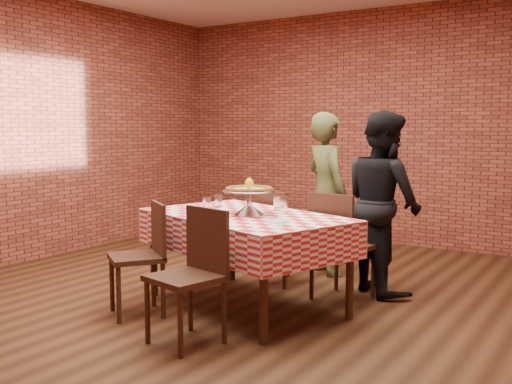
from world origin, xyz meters
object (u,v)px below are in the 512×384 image
condiment_caddy (280,203)px  diner_olive (327,194)px  water_glass_left (207,203)px  table (245,261)px  chair_near_left (136,259)px  chair_near_right (185,278)px  pizza (249,190)px  chair_far_left (287,236)px  diner_black (383,202)px  chair_far_right (343,246)px  water_glass_right (218,200)px  pizza_stand (249,203)px

condiment_caddy → diner_olive: (-0.09, 1.07, -0.03)m
water_glass_left → diner_olive: 1.41m
diner_olive → table: bearing=121.7°
chair_near_left → chair_near_right: 0.77m
pizza → chair_far_left: 0.99m
chair_near_right → diner_black: diner_black is taller
table → chair_far_right: 0.85m
water_glass_left → chair_far_right: size_ratio=0.12×
water_glass_left → chair_far_left: bearing=67.3°
water_glass_right → chair_far_right: size_ratio=0.12×
pizza_stand → diner_olive: bearing=89.2°
chair_near_left → diner_black: 2.17m
chair_near_left → chair_far_left: chair_far_left is taller
pizza_stand → water_glass_right: pizza_stand is taller
water_glass_left → chair_near_left: (-0.17, -0.67, -0.38)m
pizza → condiment_caddy: size_ratio=2.83×
pizza_stand → condiment_caddy: bearing=69.6°
diner_olive → diner_black: (0.71, -0.34, -0.00)m
chair_far_right → chair_near_left: bearing=55.7°
pizza → chair_near_left: bearing=-135.6°
water_glass_left → chair_near_right: (0.54, -0.96, -0.36)m
table → water_glass_left: bearing=173.6°
pizza_stand → condiment_caddy: pizza_stand is taller
water_glass_left → chair_near_right: chair_near_right is taller
water_glass_right → chair_near_left: size_ratio=0.13×
diner_black → water_glass_left: bearing=78.5°
water_glass_right → condiment_caddy: condiment_caddy is taller
chair_far_right → diner_black: 0.56m
pizza_stand → chair_near_left: pizza_stand is taller
pizza_stand → table: bearing=178.4°
chair_near_right → diner_olive: size_ratio=0.57×
chair_near_left → chair_far_right: (1.17, 1.25, 0.02)m
diner_black → chair_far_left: bearing=51.8°
water_glass_right → diner_olive: bearing=65.6°
diner_olive → chair_near_left: bearing=106.1°
table → pizza: pizza is taller
table → diner_olive: (0.06, 1.37, 0.42)m
chair_far_right → diner_black: size_ratio=0.57×
pizza → water_glass_left: 0.48m
water_glass_right → chair_far_right: (1.02, 0.38, -0.36)m
water_glass_right → chair_far_left: 0.78m
table → diner_black: (0.77, 1.03, 0.42)m
diner_olive → diner_black: bearing=-171.5°
condiment_caddy → diner_olive: size_ratio=0.08×
condiment_caddy → diner_olive: 1.08m
chair_near_left → diner_olive: bearing=107.3°
pizza → chair_far_left: (-0.13, 0.84, -0.52)m
condiment_caddy → chair_near_left: condiment_caddy is taller
pizza → chair_far_right: (0.53, 0.63, -0.50)m
diner_olive → pizza: bearing=123.4°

